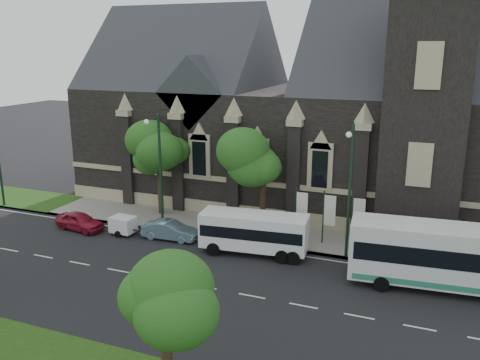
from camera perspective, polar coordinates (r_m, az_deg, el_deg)
The scene contains 16 objects.
ground at distance 31.49m, azimuth -9.12°, elevation -11.02°, with size 160.00×160.00×0.00m, color black.
sidewalk at distance 39.22m, azimuth -2.05°, elevation -5.34°, with size 80.00×5.00×0.15m, color gray.
museum at distance 44.36m, azimuth 8.87°, elevation 7.66°, with size 40.00×17.70×29.90m.
tree_park_east at distance 19.43m, azimuth -7.88°, elevation -13.08°, with size 3.40×3.40×6.28m.
tree_walk_right at distance 37.58m, azimuth 3.10°, elevation 2.87°, with size 4.08×4.08×7.80m.
tree_walk_left at distance 41.28m, azimuth -8.86°, elevation 3.69°, with size 3.91×3.91×7.64m.
street_lamp_near at distance 32.76m, azimuth 12.36°, elevation -0.57°, with size 0.36×1.88×9.00m.
street_lamp_mid at distance 37.48m, azimuth -9.22°, elevation 1.55°, with size 0.36×1.88×9.00m.
banner_flag_left at distance 36.06m, azimuth 6.80°, elevation -3.41°, with size 0.90×0.10×4.00m.
banner_flag_center at distance 35.64m, azimuth 9.91°, elevation -3.76°, with size 0.90×0.10×4.00m.
banner_flag_right at distance 35.32m, azimuth 13.09°, elevation -4.10°, with size 0.90×0.10×4.00m.
tour_coach at distance 31.52m, azimuth 24.48°, elevation -8.11°, with size 13.23×3.90×3.80m.
shuttle_bus at distance 34.05m, azimuth 1.63°, elevation -5.80°, with size 7.44×3.21×2.79m.
box_trailer at distance 38.63m, azimuth -13.15°, elevation -4.96°, with size 2.60×1.53×1.37m.
sedan at distance 37.15m, azimuth -7.98°, elevation -5.68°, with size 1.44×4.12×1.36m, color #6D8A9D.
car_far_red at distance 40.51m, azimuth -17.77°, elevation -4.48°, with size 1.63×4.06×1.38m, color maroon.
Camera 1 is at (14.84, -24.14, 13.73)m, focal length 37.50 mm.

